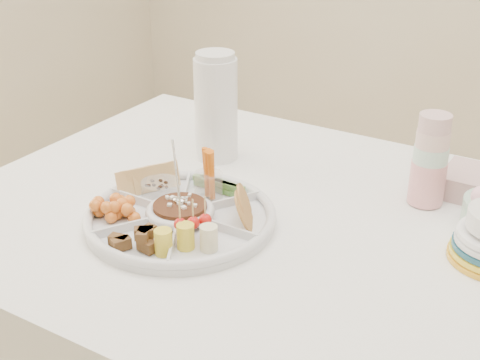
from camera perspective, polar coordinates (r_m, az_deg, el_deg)
The scene contains 11 objects.
party_tray at distance 1.35m, azimuth -5.12°, elevation -2.95°, with size 0.38×0.38×0.04m, color silver.
bean_dip at distance 1.35m, azimuth -5.13°, elevation -2.67°, with size 0.11×0.11×0.04m, color black.
tortillas at distance 1.33m, azimuth 0.41°, elevation -2.26°, with size 0.10×0.10×0.06m, color #966A43, non-canonical shape.
carrot_cucumber at distance 1.42m, azimuth -2.05°, elevation 0.65°, with size 0.12×0.12×0.11m, color orange, non-canonical shape.
pita_raisins at distance 1.45m, azimuth -7.18°, elevation 0.01°, with size 0.11×0.11×0.06m, color tan, non-canonical shape.
cherries at distance 1.37m, azimuth -10.57°, elevation -2.31°, with size 0.11×0.11×0.05m, color #FD8044, non-canonical shape.
granola_chunks at distance 1.26m, azimuth -8.71°, elevation -4.82°, with size 0.09×0.09×0.04m, color #53341B, non-canonical shape.
banana_tomato at distance 1.23m, azimuth -2.80°, elevation -4.07°, with size 0.11×0.11×0.09m, color #F7DF80, non-canonical shape.
cup_stack at distance 1.45m, azimuth 15.92°, elevation 1.73°, with size 0.08×0.08×0.21m, color #B7C0B3.
thermos at distance 1.61m, azimuth -2.07°, elevation 6.37°, with size 0.10×0.10×0.27m, color white.
napkin_stack at distance 1.55m, azimuth 19.83°, elevation -0.39°, with size 0.16×0.14×0.05m, color #C9A3A1.
Camera 1 is at (0.48, -1.07, 1.43)m, focal length 50.00 mm.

